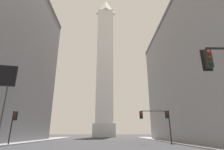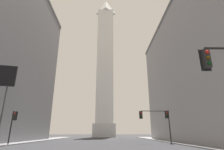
# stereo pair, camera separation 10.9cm
# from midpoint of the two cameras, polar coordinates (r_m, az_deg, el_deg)

# --- Properties ---
(sidewalk_right) EXTENTS (5.00, 89.70, 0.15)m
(sidewalk_right) POSITION_cam_midpoint_polar(r_m,az_deg,el_deg) (31.36, 25.93, -19.69)
(sidewalk_right) COLOR slate
(sidewalk_right) RESTS_ON ground_plane
(obelisk) EXTENTS (9.27, 9.27, 68.43)m
(obelisk) POSITION_cam_midpoint_polar(r_m,az_deg,el_deg) (82.21, -2.21, 3.98)
(obelisk) COLOR silver
(obelisk) RESTS_ON ground_plane
(traffic_light_mid_left) EXTENTS (0.79, 0.51, 4.90)m
(traffic_light_mid_left) POSITION_cam_midpoint_polar(r_m,az_deg,el_deg) (30.86, -29.61, -13.28)
(traffic_light_mid_left) COLOR black
(traffic_light_mid_left) RESTS_ON ground_plane
(traffic_light_mid_right) EXTENTS (5.32, 0.50, 5.50)m
(traffic_light_mid_right) POSITION_cam_midpoint_polar(r_m,az_deg,el_deg) (32.38, 15.10, -13.38)
(traffic_light_mid_right) COLOR black
(traffic_light_mid_right) RESTS_ON ground_plane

